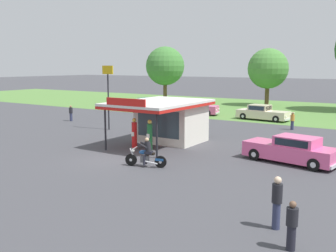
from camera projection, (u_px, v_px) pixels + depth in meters
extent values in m
plane|color=#424247|center=(115.00, 159.00, 22.07)|extent=(300.00, 300.00, 0.00)
cube|color=#56843D|center=(276.00, 110.00, 46.98)|extent=(120.00, 24.00, 0.01)
cube|color=silver|center=(172.00, 122.00, 27.07)|extent=(4.14, 3.44, 2.82)
cube|color=#384C56|center=(158.00, 124.00, 25.65)|extent=(3.31, 0.05, 1.80)
cube|color=silver|center=(159.00, 102.00, 25.53)|extent=(4.84, 7.08, 0.16)
cube|color=red|center=(159.00, 105.00, 25.56)|extent=(4.84, 7.08, 0.18)
cube|color=red|center=(126.00, 102.00, 22.57)|extent=(2.90, 0.08, 0.44)
cylinder|color=black|center=(157.00, 134.00, 22.10)|extent=(0.12, 0.12, 2.82)
cylinder|color=black|center=(105.00, 128.00, 24.21)|extent=(0.12, 0.12, 2.82)
cube|color=slate|center=(135.00, 148.00, 24.69)|extent=(0.44, 0.44, 0.10)
cylinder|color=red|center=(134.00, 135.00, 24.55)|extent=(0.34, 0.34, 1.65)
cube|color=white|center=(133.00, 134.00, 24.39)|extent=(0.22, 0.02, 0.28)
sphere|color=#EACC4C|center=(134.00, 120.00, 24.40)|extent=(0.26, 0.26, 0.26)
cube|color=slate|center=(150.00, 151.00, 24.04)|extent=(0.44, 0.44, 0.10)
cylinder|color=#1E6B33|center=(150.00, 137.00, 23.91)|extent=(0.34, 0.34, 1.64)
cube|color=white|center=(148.00, 136.00, 23.75)|extent=(0.22, 0.02, 0.28)
sphere|color=#EACC4C|center=(150.00, 122.00, 23.76)|extent=(0.26, 0.26, 0.26)
cylinder|color=black|center=(131.00, 160.00, 20.60)|extent=(0.64, 0.28, 0.64)
cylinder|color=silver|center=(131.00, 160.00, 20.60)|extent=(0.19, 0.16, 0.16)
cylinder|color=black|center=(161.00, 162.00, 20.14)|extent=(0.64, 0.28, 0.64)
cylinder|color=silver|center=(161.00, 162.00, 20.14)|extent=(0.19, 0.16, 0.16)
ellipsoid|color=#1E4C8C|center=(144.00, 152.00, 20.32)|extent=(0.61, 0.39, 0.24)
cube|color=#59595E|center=(145.00, 159.00, 20.37)|extent=(0.49, 0.36, 0.36)
cube|color=black|center=(150.00, 154.00, 20.24)|extent=(0.53, 0.39, 0.10)
cylinder|color=silver|center=(133.00, 155.00, 20.53)|extent=(0.37, 0.17, 0.71)
cylinder|color=silver|center=(135.00, 148.00, 20.43)|extent=(0.23, 0.68, 0.04)
sphere|color=silver|center=(133.00, 151.00, 20.49)|extent=(0.16, 0.16, 0.16)
cube|color=#1E4C8C|center=(160.00, 160.00, 20.13)|extent=(0.47, 0.30, 0.12)
cylinder|color=silver|center=(151.00, 163.00, 20.15)|extent=(0.70, 0.28, 0.18)
cube|color=black|center=(149.00, 153.00, 20.25)|extent=(0.48, 0.44, 0.14)
cylinder|color=black|center=(144.00, 160.00, 20.21)|extent=(0.18, 0.26, 0.56)
cylinder|color=black|center=(146.00, 159.00, 20.52)|extent=(0.18, 0.26, 0.56)
cylinder|color=black|center=(148.00, 147.00, 20.21)|extent=(0.49, 0.42, 0.60)
sphere|color=tan|center=(147.00, 140.00, 20.17)|extent=(0.22, 0.22, 0.22)
cylinder|color=black|center=(142.00, 146.00, 20.07)|extent=(0.54, 0.24, 0.31)
cylinder|color=black|center=(145.00, 144.00, 20.45)|extent=(0.54, 0.24, 0.31)
cube|color=#E55993|center=(290.00, 152.00, 21.22)|extent=(5.25, 2.61, 0.83)
cube|color=#E55993|center=(297.00, 141.00, 20.85)|extent=(2.43, 1.91, 0.51)
cube|color=#283847|center=(279.00, 139.00, 21.57)|extent=(0.28, 1.37, 0.41)
cube|color=#283847|center=(291.00, 143.00, 20.29)|extent=(1.84, 0.35, 0.39)
cube|color=#283847|center=(303.00, 139.00, 21.40)|extent=(1.84, 0.35, 0.39)
cube|color=silver|center=(249.00, 150.00, 22.97)|extent=(0.41, 1.68, 0.18)
cube|color=silver|center=(336.00, 165.00, 19.56)|extent=(0.41, 1.68, 0.18)
sphere|color=white|center=(244.00, 146.00, 22.52)|extent=(0.18, 0.18, 0.18)
sphere|color=white|center=(254.00, 143.00, 23.34)|extent=(0.18, 0.18, 0.18)
cylinder|color=black|center=(254.00, 154.00, 21.81)|extent=(0.68, 0.31, 0.66)
cylinder|color=silver|center=(254.00, 154.00, 21.81)|extent=(0.33, 0.27, 0.30)
cylinder|color=black|center=(269.00, 150.00, 23.01)|extent=(0.68, 0.31, 0.66)
cylinder|color=silver|center=(269.00, 150.00, 23.01)|extent=(0.33, 0.27, 0.30)
cylinder|color=black|center=(314.00, 165.00, 19.52)|extent=(0.68, 0.31, 0.66)
cylinder|color=silver|center=(314.00, 165.00, 19.52)|extent=(0.33, 0.27, 0.30)
cylinder|color=black|center=(326.00, 159.00, 20.72)|extent=(0.68, 0.31, 0.66)
cylinder|color=silver|center=(326.00, 159.00, 20.72)|extent=(0.33, 0.27, 0.30)
cube|color=beige|center=(263.00, 114.00, 37.85)|extent=(5.17, 2.25, 0.77)
cube|color=beige|center=(260.00, 107.00, 37.97)|extent=(2.06, 1.75, 0.55)
cube|color=#283847|center=(269.00, 108.00, 37.39)|extent=(0.17, 1.40, 0.44)
cube|color=#283847|center=(263.00, 107.00, 38.57)|extent=(1.63, 0.18, 0.42)
cube|color=#283847|center=(256.00, 108.00, 37.36)|extent=(1.63, 0.18, 0.42)
cube|color=silver|center=(288.00, 119.00, 36.34)|extent=(0.28, 1.71, 0.18)
cube|color=silver|center=(240.00, 115.00, 39.44)|extent=(0.28, 1.71, 0.18)
sphere|color=white|center=(290.00, 115.00, 36.73)|extent=(0.18, 0.18, 0.18)
sphere|color=white|center=(286.00, 117.00, 35.84)|extent=(0.18, 0.18, 0.18)
cylinder|color=black|center=(283.00, 117.00, 37.49)|extent=(0.68, 0.26, 0.66)
cylinder|color=silver|center=(283.00, 117.00, 37.49)|extent=(0.32, 0.25, 0.30)
cylinder|color=black|center=(276.00, 119.00, 36.19)|extent=(0.68, 0.26, 0.66)
cylinder|color=silver|center=(276.00, 119.00, 36.19)|extent=(0.32, 0.25, 0.30)
cylinder|color=black|center=(251.00, 115.00, 39.58)|extent=(0.68, 0.26, 0.66)
cylinder|color=silver|center=(251.00, 115.00, 39.58)|extent=(0.32, 0.25, 0.30)
cylinder|color=black|center=(243.00, 116.00, 38.27)|extent=(0.68, 0.26, 0.66)
cylinder|color=silver|center=(243.00, 116.00, 38.27)|extent=(0.32, 0.25, 0.30)
cube|color=#E55993|center=(194.00, 109.00, 42.18)|extent=(5.42, 2.79, 0.84)
cube|color=#E55993|center=(193.00, 103.00, 42.15)|extent=(2.54, 1.98, 0.53)
cube|color=#283847|center=(202.00, 103.00, 41.75)|extent=(0.32, 1.35, 0.42)
cube|color=#283847|center=(195.00, 102.00, 42.85)|extent=(1.89, 0.43, 0.40)
cube|color=#283847|center=(191.00, 103.00, 41.45)|extent=(1.89, 0.43, 0.40)
cube|color=silver|center=(217.00, 113.00, 41.31)|extent=(0.46, 1.66, 0.18)
cube|color=silver|center=(172.00, 111.00, 43.15)|extent=(0.46, 1.66, 0.18)
sphere|color=white|center=(219.00, 109.00, 41.77)|extent=(0.18, 0.18, 0.18)
sphere|color=white|center=(216.00, 110.00, 40.74)|extent=(0.18, 0.18, 0.18)
cylinder|color=black|center=(212.00, 111.00, 42.36)|extent=(0.69, 0.33, 0.66)
cylinder|color=silver|center=(212.00, 111.00, 42.36)|extent=(0.34, 0.28, 0.30)
cylinder|color=black|center=(208.00, 113.00, 40.85)|extent=(0.69, 0.33, 0.66)
cylinder|color=silver|center=(208.00, 113.00, 40.85)|extent=(0.34, 0.28, 0.30)
cylinder|color=black|center=(182.00, 110.00, 43.60)|extent=(0.69, 0.33, 0.66)
cylinder|color=silver|center=(182.00, 110.00, 43.60)|extent=(0.34, 0.28, 0.30)
cylinder|color=black|center=(177.00, 112.00, 42.09)|extent=(0.69, 0.33, 0.66)
cylinder|color=silver|center=(177.00, 112.00, 42.09)|extent=(0.34, 0.28, 0.30)
cube|color=#2D844C|center=(147.00, 106.00, 45.04)|extent=(5.48, 2.67, 0.82)
cube|color=#2D844C|center=(149.00, 100.00, 44.81)|extent=(2.47, 1.96, 0.62)
cube|color=#283847|center=(141.00, 100.00, 45.24)|extent=(0.27, 1.42, 0.49)
cube|color=#283847|center=(146.00, 101.00, 44.09)|extent=(1.88, 0.34, 0.47)
cube|color=#283847|center=(152.00, 100.00, 45.53)|extent=(1.88, 0.34, 0.47)
cube|color=silver|center=(127.00, 108.00, 46.12)|extent=(0.40, 1.74, 0.18)
cube|color=silver|center=(168.00, 110.00, 44.04)|extent=(0.40, 1.74, 0.18)
sphere|color=white|center=(125.00, 106.00, 45.54)|extent=(0.18, 0.18, 0.18)
sphere|color=white|center=(129.00, 105.00, 46.60)|extent=(0.18, 0.18, 0.18)
cylinder|color=black|center=(130.00, 109.00, 45.00)|extent=(0.68, 0.31, 0.66)
cylinder|color=silver|center=(130.00, 109.00, 45.00)|extent=(0.33, 0.27, 0.30)
cylinder|color=black|center=(137.00, 107.00, 46.55)|extent=(0.68, 0.31, 0.66)
cylinder|color=silver|center=(137.00, 107.00, 46.55)|extent=(0.33, 0.27, 0.30)
cylinder|color=black|center=(158.00, 110.00, 43.60)|extent=(0.68, 0.31, 0.66)
cylinder|color=silver|center=(158.00, 110.00, 43.60)|extent=(0.33, 0.27, 0.30)
cylinder|color=black|center=(164.00, 109.00, 45.15)|extent=(0.68, 0.31, 0.66)
cylinder|color=silver|center=(164.00, 109.00, 45.15)|extent=(0.33, 0.27, 0.30)
cylinder|color=#2D3351|center=(71.00, 117.00, 37.19)|extent=(0.26, 0.26, 0.77)
cylinder|color=black|center=(71.00, 110.00, 37.09)|extent=(0.34, 0.34, 0.54)
sphere|color=#9E704C|center=(71.00, 107.00, 37.03)|extent=(0.21, 0.21, 0.21)
cylinder|color=brown|center=(159.00, 116.00, 38.07)|extent=(0.26, 0.26, 0.82)
cylinder|color=black|center=(159.00, 109.00, 37.96)|extent=(0.34, 0.34, 0.58)
sphere|color=tan|center=(159.00, 105.00, 37.90)|extent=(0.22, 0.22, 0.22)
cylinder|color=#2D3351|center=(292.00, 125.00, 32.11)|extent=(0.26, 0.26, 0.75)
cylinder|color=gold|center=(293.00, 118.00, 32.01)|extent=(0.34, 0.34, 0.53)
sphere|color=#9E704C|center=(293.00, 113.00, 31.96)|extent=(0.20, 0.20, 0.20)
cylinder|color=beige|center=(293.00, 113.00, 31.94)|extent=(0.32, 0.32, 0.02)
cylinder|color=#2D3351|center=(276.00, 216.00, 12.56)|extent=(0.26, 0.26, 0.90)
cylinder|color=black|center=(277.00, 193.00, 12.45)|extent=(0.34, 0.34, 0.64)
sphere|color=beige|center=(278.00, 180.00, 12.38)|extent=(0.24, 0.24, 0.24)
cylinder|color=black|center=(291.00, 238.00, 11.12)|extent=(0.26, 0.26, 0.75)
cylinder|color=black|center=(292.00, 217.00, 11.02)|extent=(0.34, 0.34, 0.53)
sphere|color=brown|center=(293.00, 204.00, 10.97)|extent=(0.20, 0.20, 0.20)
cylinder|color=brown|center=(165.00, 92.00, 54.36)|extent=(0.52, 0.52, 3.25)
sphere|color=#427F38|center=(165.00, 66.00, 53.79)|extent=(5.41, 5.41, 5.41)
sphere|color=#427F38|center=(164.00, 70.00, 54.65)|extent=(2.78, 2.78, 2.78)
cylinder|color=brown|center=(267.00, 95.00, 51.45)|extent=(0.55, 0.55, 2.94)
sphere|color=#4C893D|center=(268.00, 69.00, 50.91)|extent=(5.34, 5.34, 5.34)
cylinder|color=black|center=(108.00, 102.00, 31.89)|extent=(0.12, 0.12, 4.63)
cube|color=gold|center=(108.00, 70.00, 31.48)|extent=(1.10, 0.08, 0.70)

